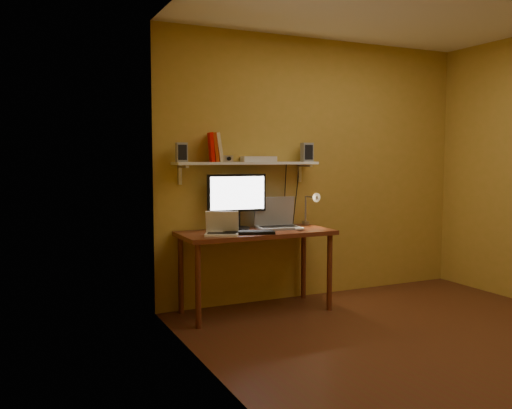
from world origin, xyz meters
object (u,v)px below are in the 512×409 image
netbook (222,228)px  router (258,159)px  wall_shelf (247,164)px  monitor (237,198)px  laptop (276,220)px  mouse (300,229)px  keyboard (249,232)px  speaker_right (307,152)px  speaker_left (181,152)px  shelf_camera (228,159)px  desk_lamp (312,204)px  desk (256,240)px

netbook → router: (0.49, 0.31, 0.59)m
wall_shelf → monitor: 0.34m
laptop → mouse: laptop is taller
keyboard → mouse: (0.51, -0.01, 0.00)m
mouse → speaker_right: 0.83m
speaker_left → shelf_camera: speaker_left is taller
keyboard → speaker_left: (-0.50, 0.32, 0.70)m
desk_lamp → speaker_left: (-1.30, 0.05, 0.50)m
keyboard → monitor: bearing=104.5°
wall_shelf → speaker_right: (0.64, -0.00, 0.11)m
desk → keyboard: 0.22m
netbook → mouse: size_ratio=3.80×
monitor → router: (0.22, 0.01, 0.36)m
monitor → router: size_ratio=1.82×
netbook → keyboard: bearing=18.0°
desk_lamp → speaker_right: speaker_right is taller
netbook → monitor: bearing=73.8°
shelf_camera → desk: bearing=-29.9°
mouse → desk: bearing=155.9°
wall_shelf → desk_lamp: bearing=-5.9°
keyboard → speaker_left: bearing=166.7°
netbook → shelf_camera: 0.66m
shelf_camera → mouse: bearing=-25.5°
netbook → desk: bearing=42.4°
mouse → speaker_right: speaker_right is taller
monitor → desk_lamp: size_ratio=1.51×
mouse → shelf_camera: bearing=153.1°
laptop → mouse: size_ratio=4.71×
desk → shelf_camera: (-0.22, 0.13, 0.74)m
keyboard → router: bearing=72.9°
desk → shelf_camera: size_ratio=13.40×
speaker_right → netbook: bearing=-154.5°
desk → netbook: (-0.38, -0.12, 0.14)m
speaker_left → speaker_right: size_ratio=0.93×
wall_shelf → mouse: (0.37, -0.35, -0.59)m
shelf_camera → router: shelf_camera is taller
monitor → laptop: 0.44m
netbook → speaker_right: speaker_right is taller
laptop → keyboard: (-0.40, -0.25, -0.06)m
speaker_left → router: (0.76, 0.02, -0.06)m
netbook → router: router is taller
laptop → speaker_left: speaker_left is taller
mouse → desk_lamp: desk_lamp is taller
desk → speaker_right: speaker_right is taller
wall_shelf → netbook: bearing=-140.6°
mouse → router: (-0.26, 0.35, 0.63)m
monitor → shelf_camera: size_ratio=5.42×
wall_shelf → monitor: size_ratio=2.47×
keyboard → desk_lamp: 0.87m
wall_shelf → router: size_ratio=4.49×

